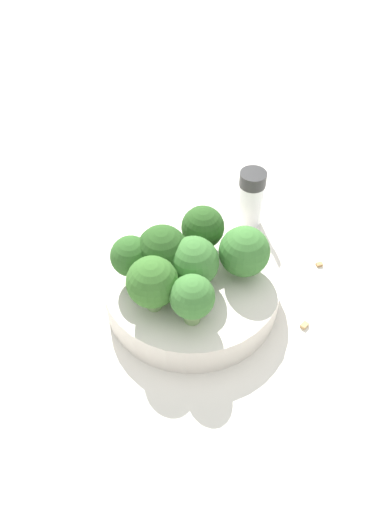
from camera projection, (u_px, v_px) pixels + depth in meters
name	position (u px, v px, depth m)	size (l,w,h in m)	color
ground_plane	(192.00, 299.00, 0.58)	(3.00, 3.00, 0.00)	silver
bowl	(192.00, 288.00, 0.57)	(0.20, 0.20, 0.04)	silver
broccoli_floret_0	(162.00, 251.00, 0.53)	(0.05, 0.05, 0.07)	#7A9E5B
broccoli_floret_1	(192.00, 298.00, 0.49)	(0.05, 0.05, 0.06)	#7A9E5B
broccoli_floret_2	(244.00, 251.00, 0.53)	(0.06, 0.06, 0.06)	#84AD66
broccoli_floret_3	(131.00, 257.00, 0.52)	(0.04, 0.04, 0.06)	#7A9E5B
broccoli_floret_4	(152.00, 283.00, 0.50)	(0.05, 0.05, 0.07)	#7A9E5B
broccoli_floret_5	(203.00, 228.00, 0.56)	(0.05, 0.05, 0.06)	#84AD66
broccoli_floret_6	(194.00, 262.00, 0.52)	(0.05, 0.05, 0.06)	#7A9E5B
pepper_shaker	(251.00, 198.00, 0.64)	(0.03, 0.03, 0.08)	silver
almond_crumb_0	(305.00, 324.00, 0.55)	(0.01, 0.01, 0.01)	tan
almond_crumb_1	(320.00, 264.00, 0.61)	(0.01, 0.01, 0.01)	#AD7F4C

